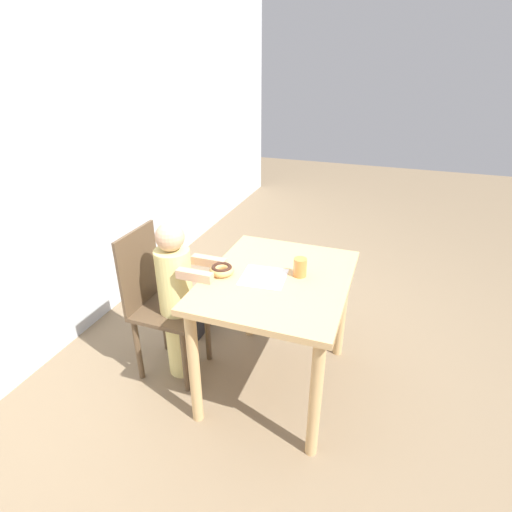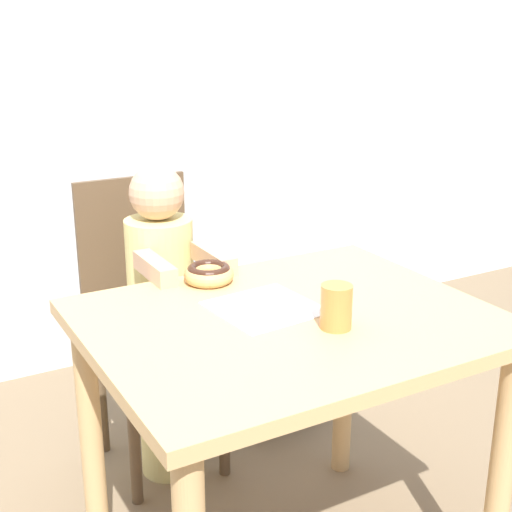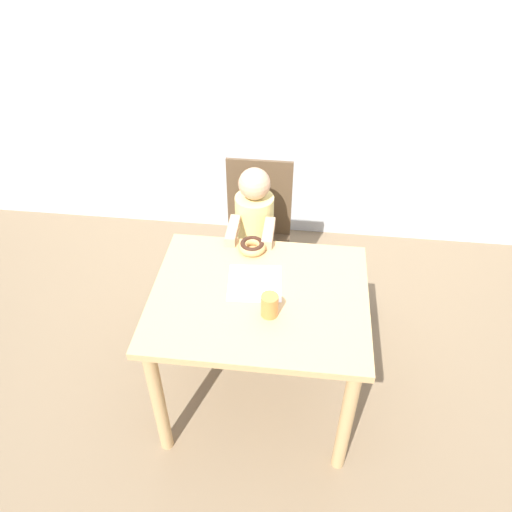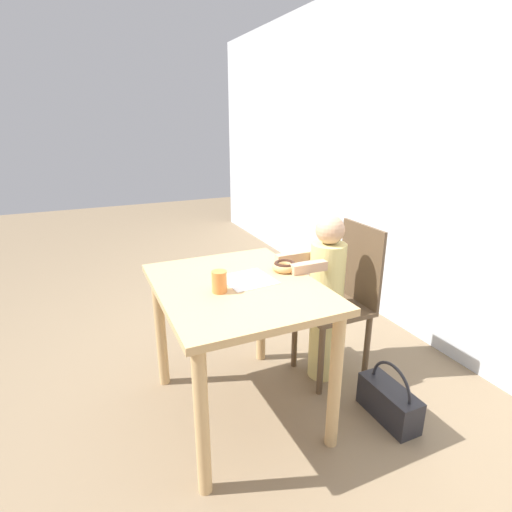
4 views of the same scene
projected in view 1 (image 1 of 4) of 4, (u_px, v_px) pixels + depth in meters
The scene contains 9 objects.
ground_plane at pixel (275, 382), 2.48m from camera, with size 12.00×12.00×0.00m, color #7A664C.
wall_back at pixel (39, 162), 2.38m from camera, with size 8.00×0.05×2.50m.
dining_table at pixel (277, 297), 2.20m from camera, with size 0.94×0.76×0.75m.
chair at pixel (161, 304), 2.40m from camera, with size 0.37×0.39×0.93m.
child_figure at pixel (177, 300), 2.35m from camera, with size 0.22×0.39×1.01m.
donut at pixel (222, 270), 2.17m from camera, with size 0.13×0.13×0.05m.
napkin at pixel (264, 277), 2.15m from camera, with size 0.25×0.25×0.00m.
handbag at pixel (200, 313), 2.96m from camera, with size 0.35×0.14×0.33m.
cup at pixel (300, 267), 2.14m from camera, with size 0.07×0.07×0.10m.
Camera 1 is at (-1.81, -0.52, 1.80)m, focal length 28.00 mm.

